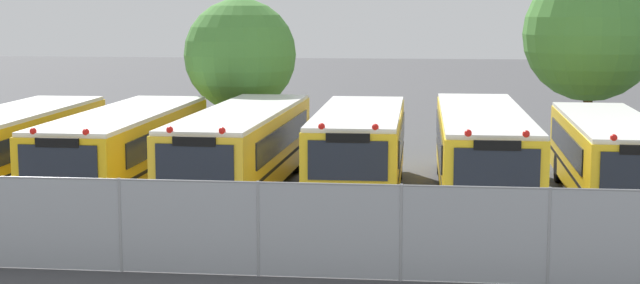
{
  "coord_description": "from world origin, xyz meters",
  "views": [
    {
      "loc": [
        2.08,
        -28.34,
        5.57
      ],
      "look_at": [
        -1.22,
        0.0,
        1.6
      ],
      "focal_mm": 53.85,
      "sensor_mm": 36.0,
      "label": 1
    }
  ],
  "objects_px": {
    "school_bus_0": "(11,145)",
    "tree_2": "(587,32)",
    "school_bus_4": "(482,150)",
    "school_bus_5": "(609,156)",
    "school_bus_1": "(126,146)",
    "school_bus_3": "(359,148)",
    "school_bus_2": "(243,147)",
    "tree_1": "(242,55)"
  },
  "relations": [
    {
      "from": "school_bus_1",
      "to": "tree_1",
      "type": "relative_size",
      "value": 1.85
    },
    {
      "from": "school_bus_1",
      "to": "tree_2",
      "type": "height_order",
      "value": "tree_2"
    },
    {
      "from": "school_bus_1",
      "to": "school_bus_4",
      "type": "bearing_deg",
      "value": 179.71
    },
    {
      "from": "tree_1",
      "to": "school_bus_4",
      "type": "bearing_deg",
      "value": -40.55
    },
    {
      "from": "school_bus_0",
      "to": "tree_2",
      "type": "relative_size",
      "value": 1.53
    },
    {
      "from": "school_bus_4",
      "to": "school_bus_5",
      "type": "xyz_separation_m",
      "value": [
        3.63,
        -0.15,
        -0.09
      ]
    },
    {
      "from": "school_bus_2",
      "to": "school_bus_3",
      "type": "distance_m",
      "value": 3.57
    },
    {
      "from": "school_bus_1",
      "to": "school_bus_2",
      "type": "distance_m",
      "value": 3.69
    },
    {
      "from": "school_bus_3",
      "to": "tree_1",
      "type": "bearing_deg",
      "value": -56.56
    },
    {
      "from": "school_bus_0",
      "to": "school_bus_1",
      "type": "bearing_deg",
      "value": 179.77
    },
    {
      "from": "tree_1",
      "to": "school_bus_5",
      "type": "bearing_deg",
      "value": -31.58
    },
    {
      "from": "school_bus_1",
      "to": "tree_2",
      "type": "distance_m",
      "value": 18.3
    },
    {
      "from": "school_bus_2",
      "to": "school_bus_5",
      "type": "relative_size",
      "value": 1.13
    },
    {
      "from": "school_bus_1",
      "to": "school_bus_3",
      "type": "bearing_deg",
      "value": 179.2
    },
    {
      "from": "school_bus_2",
      "to": "school_bus_4",
      "type": "distance_m",
      "value": 7.19
    },
    {
      "from": "school_bus_1",
      "to": "school_bus_2",
      "type": "bearing_deg",
      "value": 179.52
    },
    {
      "from": "school_bus_1",
      "to": "school_bus_3",
      "type": "height_order",
      "value": "school_bus_3"
    },
    {
      "from": "school_bus_1",
      "to": "school_bus_4",
      "type": "xyz_separation_m",
      "value": [
        10.88,
        -0.07,
        0.09
      ]
    },
    {
      "from": "school_bus_1",
      "to": "school_bus_3",
      "type": "distance_m",
      "value": 7.26
    },
    {
      "from": "school_bus_4",
      "to": "tree_1",
      "type": "distance_m",
      "value": 11.65
    },
    {
      "from": "school_bus_1",
      "to": "tree_1",
      "type": "bearing_deg",
      "value": -106.72
    },
    {
      "from": "school_bus_1",
      "to": "school_bus_3",
      "type": "relative_size",
      "value": 1.17
    },
    {
      "from": "school_bus_2",
      "to": "tree_1",
      "type": "height_order",
      "value": "tree_1"
    },
    {
      "from": "school_bus_0",
      "to": "tree_2",
      "type": "bearing_deg",
      "value": -154.15
    },
    {
      "from": "school_bus_4",
      "to": "tree_2",
      "type": "relative_size",
      "value": 1.63
    },
    {
      "from": "tree_1",
      "to": "tree_2",
      "type": "relative_size",
      "value": 0.83
    },
    {
      "from": "school_bus_5",
      "to": "tree_2",
      "type": "xyz_separation_m",
      "value": [
        0.76,
        9.73,
        3.33
      ]
    },
    {
      "from": "school_bus_3",
      "to": "tree_1",
      "type": "relative_size",
      "value": 1.58
    },
    {
      "from": "school_bus_0",
      "to": "school_bus_5",
      "type": "distance_m",
      "value": 18.2
    },
    {
      "from": "school_bus_0",
      "to": "school_bus_2",
      "type": "xyz_separation_m",
      "value": [
        7.38,
        0.01,
        0.07
      ]
    },
    {
      "from": "school_bus_5",
      "to": "school_bus_0",
      "type": "bearing_deg",
      "value": 0.62
    },
    {
      "from": "school_bus_2",
      "to": "tree_2",
      "type": "xyz_separation_m",
      "value": [
        11.58,
        9.55,
        3.28
      ]
    },
    {
      "from": "school_bus_2",
      "to": "school_bus_0",
      "type": "bearing_deg",
      "value": 1.43
    },
    {
      "from": "school_bus_4",
      "to": "school_bus_5",
      "type": "bearing_deg",
      "value": 177.16
    },
    {
      "from": "school_bus_5",
      "to": "school_bus_2",
      "type": "bearing_deg",
      "value": 0.22
    },
    {
      "from": "school_bus_1",
      "to": "school_bus_5",
      "type": "bearing_deg",
      "value": 179.23
    },
    {
      "from": "school_bus_3",
      "to": "tree_2",
      "type": "relative_size",
      "value": 1.31
    },
    {
      "from": "school_bus_0",
      "to": "school_bus_1",
      "type": "relative_size",
      "value": 1.0
    },
    {
      "from": "school_bus_3",
      "to": "tree_2",
      "type": "distance_m",
      "value": 12.94
    },
    {
      "from": "school_bus_4",
      "to": "tree_2",
      "type": "bearing_deg",
      "value": -115.18
    },
    {
      "from": "school_bus_1",
      "to": "tree_2",
      "type": "relative_size",
      "value": 1.53
    },
    {
      "from": "school_bus_5",
      "to": "school_bus_3",
      "type": "bearing_deg",
      "value": 0.34
    }
  ]
}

